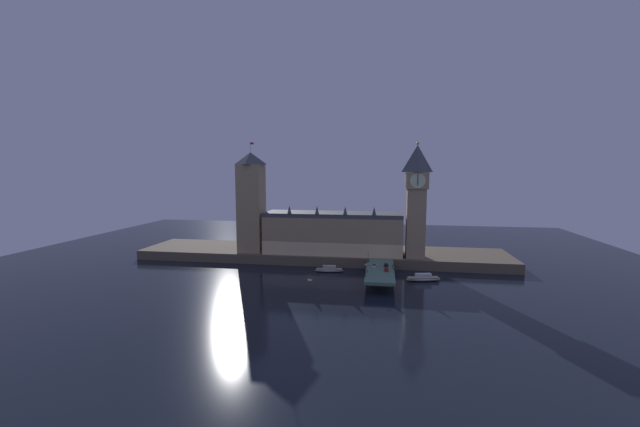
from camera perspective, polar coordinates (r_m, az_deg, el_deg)
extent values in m
plane|color=black|center=(204.93, -1.51, -8.96)|extent=(400.00, 400.00, 0.00)
cube|color=brown|center=(241.61, 0.21, -5.92)|extent=(220.00, 42.00, 5.49)
cube|color=tan|center=(231.24, 1.92, -3.08)|extent=(79.84, 23.20, 21.43)
cube|color=beige|center=(221.07, 1.53, -5.33)|extent=(79.84, 0.20, 7.71)
cube|color=#42474C|center=(229.58, 1.94, -0.15)|extent=(79.84, 21.34, 2.40)
cone|color=#42474C|center=(223.86, -4.47, 0.58)|extent=(2.40, 2.40, 4.71)
cone|color=#42474C|center=(220.66, -0.44, 0.52)|extent=(2.40, 2.40, 4.71)
cone|color=#42474C|center=(218.58, 3.69, 0.45)|extent=(2.40, 2.40, 4.71)
cone|color=#42474C|center=(217.65, 7.88, 0.38)|extent=(2.40, 2.40, 4.71)
cube|color=tan|center=(223.46, 13.74, -1.40)|extent=(10.13, 10.13, 38.38)
cube|color=tan|center=(221.58, 13.90, 4.70)|extent=(11.95, 11.95, 9.09)
cylinder|color=beige|center=(215.51, 14.04, 4.65)|extent=(8.05, 0.25, 8.05)
cylinder|color=beige|center=(227.66, 13.78, 4.74)|extent=(8.05, 0.25, 8.05)
cylinder|color=beige|center=(222.17, 15.48, 4.66)|extent=(0.25, 8.05, 8.05)
cylinder|color=beige|center=(221.17, 12.32, 4.73)|extent=(0.25, 8.05, 8.05)
cube|color=black|center=(215.31, 14.04, 4.81)|extent=(0.36, 0.10, 6.04)
pyramid|color=#42474C|center=(221.59, 13.99, 7.77)|extent=(11.95, 11.95, 14.67)
sphere|color=gold|center=(221.96, 14.04, 9.87)|extent=(1.60, 1.60, 1.60)
cube|color=tan|center=(236.85, -9.95, 0.75)|extent=(14.00, 14.00, 51.79)
pyramid|color=#42474C|center=(235.84, -10.09, 7.90)|extent=(14.28, 14.28, 7.15)
cylinder|color=#99999E|center=(236.11, -10.12, 9.49)|extent=(0.24, 0.24, 6.00)
cube|color=red|center=(235.88, -9.88, 10.01)|extent=(2.00, 0.08, 1.20)
cube|color=#4C7560|center=(195.44, 8.74, -8.22)|extent=(13.59, 46.00, 1.40)
cube|color=brown|center=(188.82, 8.70, -9.67)|extent=(11.56, 3.20, 4.49)
cube|color=brown|center=(203.60, 8.74, -8.48)|extent=(11.56, 3.20, 4.49)
cube|color=silver|center=(199.33, 7.89, -7.56)|extent=(1.96, 4.42, 0.70)
cube|color=black|center=(199.20, 7.89, -7.40)|extent=(1.61, 1.99, 0.45)
cylinder|color=black|center=(200.73, 7.62, -7.51)|extent=(0.22, 0.64, 0.64)
cylinder|color=black|center=(200.70, 8.16, -7.52)|extent=(0.22, 0.64, 0.64)
cylinder|color=black|center=(198.07, 7.60, -7.70)|extent=(0.22, 0.64, 0.64)
cylinder|color=black|center=(198.04, 8.15, -7.71)|extent=(0.22, 0.64, 0.64)
cube|color=red|center=(192.74, 9.63, -8.07)|extent=(1.98, 4.64, 0.71)
cube|color=black|center=(192.60, 9.64, -7.90)|extent=(1.62, 2.09, 0.45)
cylinder|color=black|center=(191.42, 9.92, -8.24)|extent=(0.22, 0.64, 0.64)
cylinder|color=black|center=(191.39, 9.35, -8.23)|extent=(0.22, 0.64, 0.64)
cylinder|color=black|center=(194.20, 9.91, -8.03)|extent=(0.22, 0.64, 0.64)
cylinder|color=black|center=(194.18, 9.35, -8.02)|extent=(0.22, 0.64, 0.64)
cube|color=black|center=(201.55, 9.62, -7.40)|extent=(1.89, 3.98, 0.88)
cube|color=black|center=(201.40, 9.62, -7.22)|extent=(1.55, 1.79, 0.45)
cylinder|color=black|center=(200.44, 9.87, -7.57)|extent=(0.22, 0.64, 0.64)
cylinder|color=black|center=(200.42, 9.36, -7.56)|extent=(0.22, 0.64, 0.64)
cylinder|color=black|center=(202.83, 9.87, -7.41)|extent=(0.22, 0.64, 0.64)
cylinder|color=black|center=(202.81, 9.36, -7.40)|extent=(0.22, 0.64, 0.64)
cylinder|color=black|center=(188.28, 6.88, -8.40)|extent=(0.28, 0.28, 0.87)
cylinder|color=brown|center=(188.08, 6.89, -8.17)|extent=(0.38, 0.38, 0.72)
sphere|color=tan|center=(187.96, 6.89, -8.03)|extent=(0.24, 0.24, 0.24)
cylinder|color=black|center=(199.21, 10.49, -7.65)|extent=(0.28, 0.28, 0.80)
cylinder|color=black|center=(199.04, 10.49, -7.44)|extent=(0.38, 0.38, 0.67)
sphere|color=tan|center=(198.93, 10.49, -7.32)|extent=(0.22, 0.22, 0.22)
cylinder|color=black|center=(209.67, 7.13, -6.87)|extent=(0.28, 0.28, 0.88)
cylinder|color=#47384C|center=(209.49, 7.13, -6.66)|extent=(0.38, 0.38, 0.73)
sphere|color=tan|center=(209.38, 7.13, -6.53)|extent=(0.24, 0.24, 0.24)
cylinder|color=#2D3333|center=(181.11, 6.66, -9.06)|extent=(0.56, 0.56, 0.50)
cylinder|color=#2D3333|center=(180.44, 6.67, -8.25)|extent=(0.18, 0.18, 4.74)
sphere|color=#F9E5A3|center=(179.72, 6.68, -7.35)|extent=(0.60, 0.60, 0.60)
sphere|color=#F9E5A3|center=(179.82, 6.54, -7.46)|extent=(0.44, 0.44, 0.44)
sphere|color=#F9E5A3|center=(179.79, 6.82, -7.46)|extent=(0.44, 0.44, 0.44)
cylinder|color=#2D3333|center=(195.29, 10.63, -7.98)|extent=(0.56, 0.56, 0.50)
cylinder|color=#2D3333|center=(194.64, 10.65, -7.22)|extent=(0.18, 0.18, 4.88)
sphere|color=#F9E5A3|center=(193.97, 10.67, -6.36)|extent=(0.60, 0.60, 0.60)
sphere|color=#F9E5A3|center=(194.03, 10.53, -6.46)|extent=(0.44, 0.44, 0.44)
sphere|color=#F9E5A3|center=(194.06, 10.80, -6.46)|extent=(0.44, 0.44, 0.44)
cylinder|color=#2D3333|center=(209.62, 7.02, -6.93)|extent=(0.56, 0.56, 0.50)
cylinder|color=#2D3333|center=(208.96, 7.03, -6.13)|extent=(0.18, 0.18, 5.50)
sphere|color=#F9E5A3|center=(208.27, 7.04, -5.24)|extent=(0.60, 0.60, 0.60)
sphere|color=#F9E5A3|center=(208.36, 6.91, -5.33)|extent=(0.44, 0.44, 0.44)
sphere|color=#F9E5A3|center=(208.32, 7.16, -5.34)|extent=(0.44, 0.44, 0.44)
ellipsoid|color=#B2A893|center=(211.10, 1.35, -8.26)|extent=(15.73, 6.11, 1.70)
cube|color=tan|center=(210.91, 1.35, -8.06)|extent=(13.80, 5.04, 0.24)
cube|color=#B7B2A8|center=(210.67, 1.35, -7.80)|extent=(7.17, 3.45, 1.70)
ellipsoid|color=#B2A893|center=(201.03, 14.77, -9.21)|extent=(17.72, 8.07, 1.82)
cube|color=tan|center=(200.81, 14.77, -8.98)|extent=(15.52, 6.75, 0.24)
cube|color=silver|center=(200.54, 14.78, -8.70)|extent=(8.14, 4.38, 1.82)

